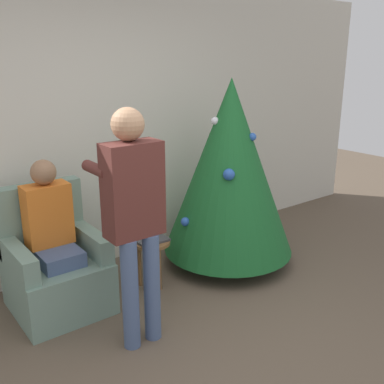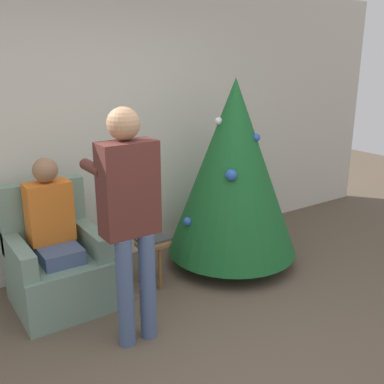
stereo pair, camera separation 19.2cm
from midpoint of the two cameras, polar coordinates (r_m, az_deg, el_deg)
name	(u,v)px [view 2 (the right image)]	position (r m, az deg, el deg)	size (l,w,h in m)	color
wall_back	(84,130)	(4.32, -12.36, 7.64)	(8.00, 0.06, 2.70)	beige
christmas_tree	(233,168)	(4.33, 6.56, 3.02)	(1.28, 1.28, 1.83)	brown
armchair	(56,265)	(3.95, -15.54, -8.97)	(0.71, 0.75, 1.01)	gray
person_seated	(54,228)	(3.78, -15.79, -4.43)	(0.36, 0.46, 1.25)	#475B84
person_standing	(130,208)	(3.10, -6.19, -2.00)	(0.42, 0.57, 1.71)	#475B84
side_stool	(153,249)	(4.09, -3.61, -7.20)	(0.33, 0.33, 0.43)	brown
laptop	(153,239)	(4.05, -3.63, -5.98)	(0.28, 0.21, 0.02)	#38383D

